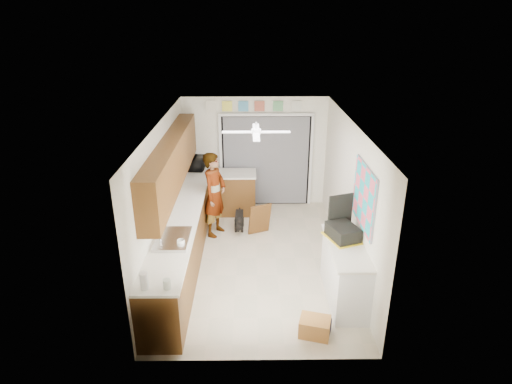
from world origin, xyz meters
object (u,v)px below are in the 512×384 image
object	(u,v)px
suitcase	(343,232)
navy_crate	(318,328)
dog	(239,220)
microwave	(197,163)
man	(215,195)
cup	(181,243)
cardboard_box	(315,327)
paper_towel_roll	(144,281)

from	to	relation	value
suitcase	navy_crate	distance (m)	1.49
navy_crate	dog	world-z (taller)	dog
microwave	navy_crate	xyz separation A→B (m)	(2.14, -4.26, -0.98)
navy_crate	man	bearing A→B (deg)	118.93
microwave	navy_crate	bearing A→B (deg)	-151.01
cup	navy_crate	world-z (taller)	cup
suitcase	navy_crate	xyz separation A→B (m)	(-0.48, -1.04, -0.95)
cup	man	world-z (taller)	man
microwave	cardboard_box	size ratio (longest dim) A/B	1.19
paper_towel_roll	cardboard_box	xyz separation A→B (m)	(2.22, 0.22, -0.93)
navy_crate	suitcase	bearing A→B (deg)	65.45
paper_towel_roll	dog	size ratio (longest dim) A/B	0.44
suitcase	paper_towel_roll	bearing A→B (deg)	-174.75
cardboard_box	navy_crate	world-z (taller)	cardboard_box
microwave	dog	world-z (taller)	microwave
suitcase	cardboard_box	xyz separation A→B (m)	(-0.53, -1.06, -0.92)
cardboard_box	man	distance (m)	3.48
navy_crate	cup	bearing A→B (deg)	156.85
navy_crate	dog	bearing A→B (deg)	110.47
cardboard_box	dog	size ratio (longest dim) A/B	0.79
paper_towel_roll	cardboard_box	world-z (taller)	paper_towel_roll
microwave	dog	size ratio (longest dim) A/B	0.94
paper_towel_roll	cup	bearing A→B (deg)	75.11
paper_towel_roll	man	size ratio (longest dim) A/B	0.14
dog	paper_towel_roll	bearing A→B (deg)	-106.08
microwave	cardboard_box	xyz separation A→B (m)	(2.08, -4.28, -0.95)
microwave	dog	xyz separation A→B (m)	(0.96, -1.09, -0.87)
man	dog	world-z (taller)	man
microwave	man	size ratio (longest dim) A/B	0.29
microwave	man	bearing A→B (deg)	-156.75
dog	microwave	bearing A→B (deg)	132.89
cardboard_box	dog	xyz separation A→B (m)	(-1.13, 3.19, 0.08)
navy_crate	man	size ratio (longest dim) A/B	0.19
dog	cup	bearing A→B (deg)	-107.42
cardboard_box	man	size ratio (longest dim) A/B	0.24
cardboard_box	dog	bearing A→B (deg)	109.45
dog	man	bearing A→B (deg)	-157.52
cup	suitcase	world-z (taller)	suitcase
suitcase	dog	xyz separation A→B (m)	(-1.66, 2.12, -0.84)
suitcase	navy_crate	bearing A→B (deg)	-134.31
paper_towel_roll	man	world-z (taller)	man
microwave	paper_towel_roll	xyz separation A→B (m)	(-0.14, -4.50, -0.02)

